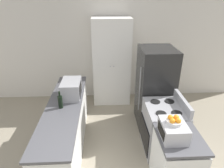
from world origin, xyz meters
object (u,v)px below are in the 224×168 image
microwave (71,89)px  fruit_bowl (174,121)px  pantry_cabinet (112,62)px  refrigerator (155,88)px  stove (163,128)px  wine_bottle (60,102)px  toaster_oven (173,130)px

microwave → fruit_bowl: size_ratio=2.57×
pantry_cabinet → refrigerator: bearing=-50.0°
pantry_cabinet → stove: size_ratio=2.05×
stove → fruit_bowl: (-0.14, -0.75, 0.70)m
refrigerator → wine_bottle: size_ratio=5.50×
toaster_oven → fruit_bowl: bearing=-179.0°
fruit_bowl → toaster_oven: bearing=1.0°
refrigerator → toaster_oven: bearing=-95.5°
refrigerator → microwave: size_ratio=3.22×
pantry_cabinet → toaster_oven: (0.70, -2.60, -0.08)m
stove → toaster_oven: toaster_oven is taller
pantry_cabinet → refrigerator: 1.35m
microwave → wine_bottle: size_ratio=1.71×
pantry_cabinet → fruit_bowl: size_ratio=10.48×
refrigerator → microwave: 1.71m
stove → wine_bottle: size_ratio=3.40×
refrigerator → toaster_oven: (-0.15, -1.58, 0.15)m
stove → wine_bottle: 1.87m
pantry_cabinet → fruit_bowl: 2.69m
wine_bottle → fruit_bowl: (1.64, -0.83, 0.15)m
pantry_cabinet → stove: (0.84, -1.85, -0.62)m
stove → fruit_bowl: size_ratio=5.10×
pantry_cabinet → microwave: (-0.81, -1.37, -0.03)m
stove → microwave: 1.81m
microwave → fruit_bowl: fruit_bowl is taller
stove → refrigerator: size_ratio=0.62×
microwave → wine_bottle: microwave is taller
pantry_cabinet → stove: pantry_cabinet is taller
refrigerator → fruit_bowl: (-0.16, -1.58, 0.30)m
stove → toaster_oven: (-0.13, -0.75, 0.54)m
refrigerator → fruit_bowl: 1.62m
pantry_cabinet → stove: 2.12m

